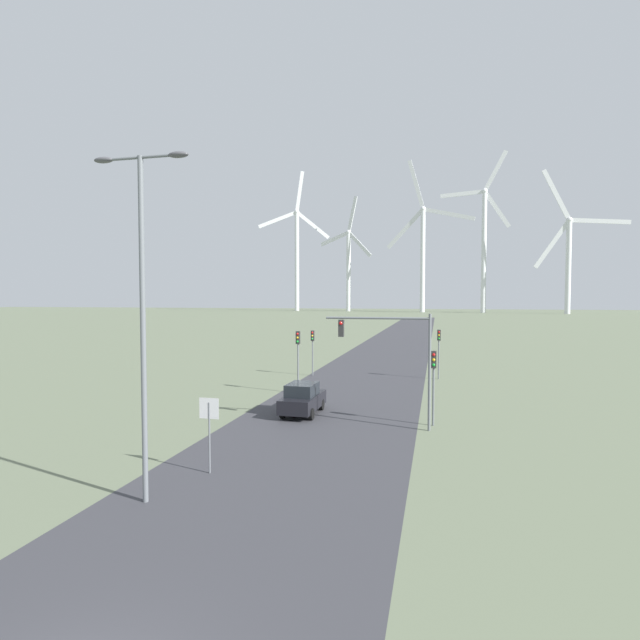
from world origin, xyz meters
TOP-DOWN VIEW (x-y plane):
  - road_surface at (0.00, 48.00)m, footprint 10.00×240.00m
  - streetlamp at (-3.44, 7.92)m, footprint 3.41×0.32m
  - stop_sign_near at (-2.57, 10.90)m, footprint 0.81×0.07m
  - traffic_light_post_near_left at (-3.64, 27.23)m, footprint 0.28×0.34m
  - traffic_light_post_near_right at (5.78, 20.24)m, footprint 0.28×0.34m
  - traffic_light_post_mid_left at (-4.61, 35.28)m, footprint 0.28×0.33m
  - traffic_light_post_mid_right at (6.08, 35.85)m, footprint 0.28×0.33m
  - traffic_light_mast_overhead at (3.66, 19.16)m, footprint 5.45×0.35m
  - car_approaching at (-1.65, 21.16)m, footprint 1.90×4.14m
  - wind_turbine_far_left at (-65.47, 243.47)m, footprint 35.21×12.60m
  - wind_turbine_left at (-37.89, 241.43)m, footprint 28.44×13.26m
  - wind_turbine_center at (-1.08, 231.18)m, footprint 40.17×6.97m
  - wind_turbine_right at (25.98, 230.20)m, footprint 30.65×2.88m
  - wind_turbine_far_right at (58.93, 220.59)m, footprint 37.27×2.71m

SIDE VIEW (x-z plane):
  - road_surface at x=0.00m, z-range 0.00..0.01m
  - car_approaching at x=-1.65m, z-range 0.00..1.83m
  - stop_sign_near at x=-2.57m, z-range 0.59..3.52m
  - traffic_light_post_mid_left at x=-4.61m, z-range 0.92..4.86m
  - traffic_light_post_near_right at x=5.78m, z-range 0.93..4.90m
  - traffic_light_post_mid_right at x=6.08m, z-range 0.96..5.09m
  - traffic_light_post_near_left at x=-3.64m, z-range 1.01..5.43m
  - traffic_light_mast_overhead at x=3.66m, z-range 1.35..7.33m
  - streetlamp at x=-3.44m, z-range 1.33..12.74m
  - wind_turbine_left at x=-37.89m, z-range -3.84..53.31m
  - wind_turbine_far_right at x=58.93m, z-range -4.96..55.57m
  - wind_turbine_center at x=-1.08m, z-range -5.44..65.58m
  - wind_turbine_far_left at x=-65.47m, z-range -4.70..67.34m
  - wind_turbine_right at x=25.98m, z-range -3.24..68.89m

